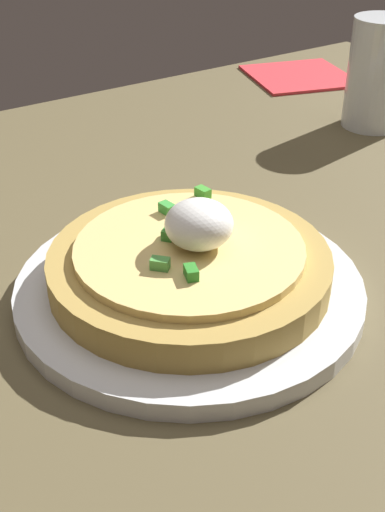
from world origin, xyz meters
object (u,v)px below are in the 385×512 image
Objects in this scene: plate at (192,286)px; cup_near at (378,78)px; pizza at (193,260)px; napkin at (299,76)px.

plate is 2.06× the size of cup_near.
napkin is at bearing 39.84° from pizza.
plate is at bearing -155.72° from cup_near.
pizza is at bearing -155.69° from cup_near.
napkin is at bearing 39.82° from plate.
pizza is at bearing -47.26° from plate.
plate is 41.76cm from cup_near.
cup_near is 0.91× the size of napkin.
plate reaches higher than napkin.
cup_near is (37.76, 17.06, 2.77)cm from pizza.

